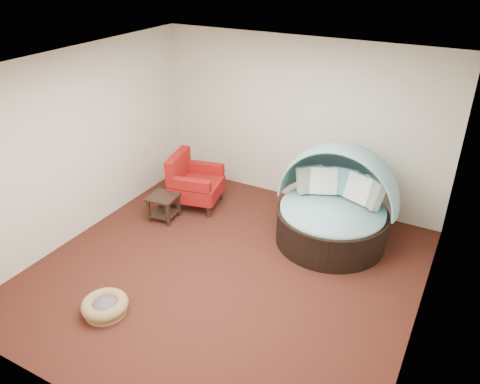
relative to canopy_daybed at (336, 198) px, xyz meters
The scene contains 10 objects.
floor 1.95m from the canopy_daybed, 124.30° to the right, with size 5.00×5.00×0.00m, color #421A13.
wall_back 1.59m from the canopy_daybed, 135.70° to the left, with size 5.00×5.00×0.00m, color beige.
wall_front 4.19m from the canopy_daybed, 104.35° to the right, with size 5.00×5.00×0.00m, color beige.
wall_left 3.89m from the canopy_daybed, 156.93° to the right, with size 5.00×5.00×0.00m, color beige.
wall_right 2.22m from the canopy_daybed, 45.48° to the right, with size 5.00×5.00×0.00m, color beige.
ceiling 2.77m from the canopy_daybed, 124.30° to the right, with size 5.00×5.00×0.00m, color white.
canopy_daybed is the anchor object (origin of this frame).
pet_basket 3.55m from the canopy_daybed, 123.15° to the right, with size 0.62×0.62×0.20m.
red_armchair 2.47m from the canopy_daybed, behind, with size 0.95×0.95×0.94m.
side_table 2.77m from the canopy_daybed, 163.82° to the right, with size 0.50×0.50×0.43m.
Camera 1 is at (2.68, -4.50, 4.04)m, focal length 35.00 mm.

